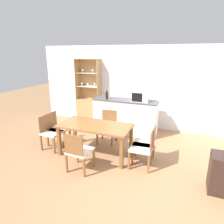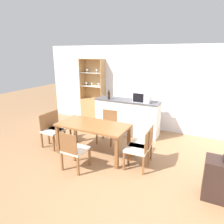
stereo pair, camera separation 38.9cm
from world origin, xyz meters
name	(u,v)px [view 1 (the left image)]	position (x,y,z in m)	size (l,w,h in m)	color
ground_plane	(104,165)	(0.00, 0.00, 0.00)	(18.00, 18.00, 0.00)	#936B47
wall_back	(138,87)	(0.00, 2.63, 1.27)	(6.80, 0.06, 2.55)	silver
kitchen_counter	(125,116)	(-0.18, 1.95, 0.51)	(1.91, 0.54, 1.01)	silver
display_cabinet	(89,105)	(-1.65, 2.44, 0.60)	(0.83, 0.34, 2.14)	tan
dining_table	(95,128)	(-0.40, 0.39, 0.65)	(1.66, 0.81, 0.74)	brown
dining_chair_side_left_near	(51,132)	(-1.57, 0.27, 0.44)	(0.47, 0.47, 0.85)	beige
dining_chair_side_left_far	(57,129)	(-1.57, 0.51, 0.44)	(0.46, 0.46, 0.85)	beige
dining_chair_head_near	(79,151)	(-0.40, -0.35, 0.44)	(0.45, 0.45, 0.85)	beige
dining_chair_side_right_near	(143,148)	(0.77, 0.27, 0.44)	(0.46, 0.46, 0.85)	beige
dining_chair_side_right_far	(146,143)	(0.77, 0.51, 0.44)	(0.48, 0.48, 0.85)	beige
dining_chair_head_far	(108,127)	(-0.40, 1.13, 0.44)	(0.48, 0.48, 0.85)	beige
microwave	(141,96)	(0.27, 1.94, 1.15)	(0.47, 0.35, 0.28)	silver
wine_bottle	(107,95)	(-0.71, 1.80, 1.13)	(0.07, 0.07, 0.28)	black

